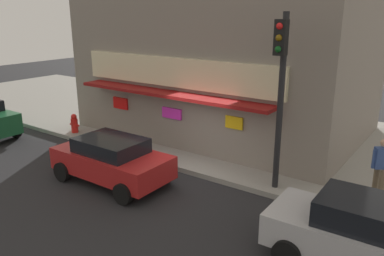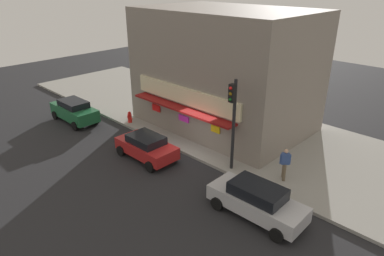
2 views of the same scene
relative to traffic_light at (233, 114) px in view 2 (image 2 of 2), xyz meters
name	(u,v)px [view 2 (image 2 of 2)]	position (x,y,z in m)	size (l,w,h in m)	color
ground_plane	(187,156)	(-2.99, -0.40, -3.47)	(64.05, 64.05, 0.00)	#232326
sidewalk	(239,130)	(-2.99, 4.73, -3.38)	(42.70, 10.25, 0.17)	gray
corner_building	(225,69)	(-4.55, 4.86, 0.72)	(11.56, 8.57, 8.03)	gray
traffic_light	(233,114)	(0.00, 0.00, 0.00)	(0.32, 0.58, 5.14)	black
fire_hydrant	(130,117)	(-9.53, 0.13, -2.89)	(0.54, 0.30, 0.84)	red
trash_can	(180,128)	(-5.38, 1.28, -2.82)	(0.46, 0.46, 0.94)	#2D2D2D
pedestrian	(285,163)	(2.68, 1.13, -2.32)	(0.51, 0.49, 1.77)	brown
parked_car_green	(74,111)	(-12.98, -2.38, -2.61)	(4.31, 1.97, 1.64)	#1E6038
parked_car_silver	(257,200)	(3.28, -2.26, -2.64)	(4.53, 2.03, 1.59)	#B7B7BC
parked_car_red	(146,146)	(-4.57, -2.28, -2.69)	(3.94, 2.04, 1.48)	#AD1E1E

